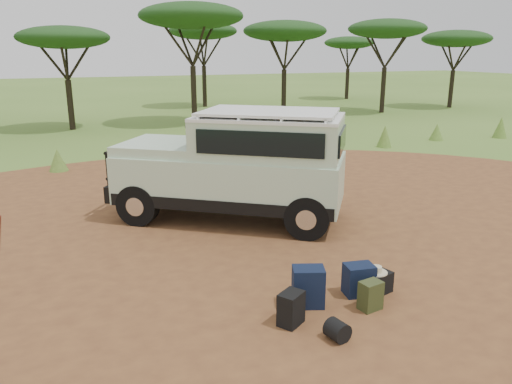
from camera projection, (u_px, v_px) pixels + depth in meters
name	position (u px, v px, depth m)	size (l,w,h in m)	color
ground	(264.00, 267.00, 8.78)	(140.00, 140.00, 0.00)	#547B2B
dirt_clearing	(264.00, 267.00, 8.78)	(23.00, 23.00, 0.01)	brown
grass_fringe	(160.00, 154.00, 16.38)	(36.60, 1.60, 0.90)	#547B2B
acacia_treeline	(119.00, 26.00, 25.25)	(46.70, 13.20, 6.26)	black
safari_vehicle	(238.00, 168.00, 10.94)	(5.20, 4.58, 2.46)	#B9D5B6
backpack_black	(291.00, 309.00, 6.86)	(0.35, 0.26, 0.48)	black
backpack_navy	(308.00, 287.00, 7.36)	(0.46, 0.33, 0.61)	#111E35
backpack_olive	(371.00, 296.00, 7.27)	(0.32, 0.23, 0.44)	#3D441F
duffel_navy	(359.00, 280.00, 7.72)	(0.44, 0.33, 0.50)	#111E35
hard_case	(375.00, 283.00, 7.80)	(0.48, 0.34, 0.34)	black
stuff_sack	(337.00, 330.00, 6.52)	(0.27, 0.27, 0.27)	black
safari_hat	(376.00, 270.00, 7.74)	(0.35, 0.35, 0.10)	beige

